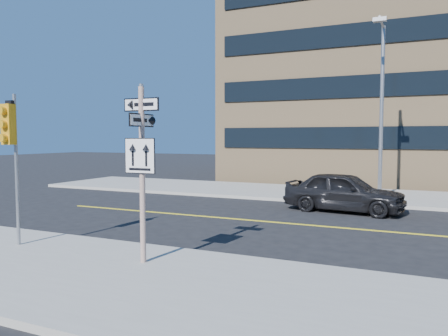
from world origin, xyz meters
The scene contains 6 objects.
ground centered at (0.00, 0.00, 0.00)m, with size 120.00×120.00×0.00m, color black.
sign_pole centered at (0.00, -2.51, 2.44)m, with size 0.92×0.92×4.06m.
traffic_signal centered at (-4.00, -2.66, 3.03)m, with size 0.32×0.45×4.00m.
parked_car_a centered at (2.94, 7.32, 0.81)m, with size 4.77×1.92×1.62m, color black.
streetlight_a centered at (4.00, 10.76, 4.76)m, with size 0.55×2.25×8.00m.
building_brick centered at (2.00, 25.00, 9.00)m, with size 18.00×18.00×18.00m, color tan.
Camera 1 is at (5.76, -10.71, 3.01)m, focal length 35.00 mm.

